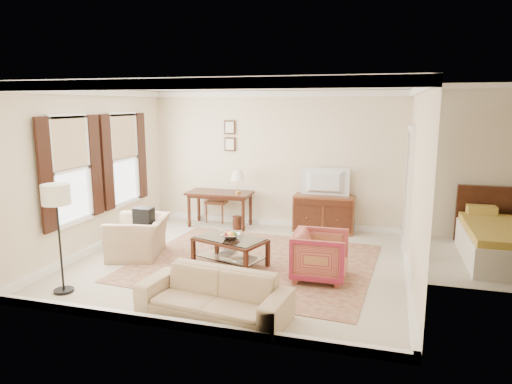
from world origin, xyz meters
The scene contains 20 objects.
room_shell centered at (0.00, 0.00, 2.47)m, with size 5.51×5.01×2.91m.
window_front centered at (-2.70, -0.70, 1.55)m, with size 0.12×1.56×1.80m, color #CCB284, non-canonical shape.
window_rear centered at (-2.70, 0.90, 1.55)m, with size 0.12×1.56×1.80m, color #CCB284, non-canonical shape.
doorway centered at (2.71, 1.50, 1.08)m, with size 0.10×1.12×2.25m, color white, non-canonical shape.
rug centered at (0.25, 0.00, 0.01)m, with size 3.86×3.31×0.01m, color maroon.
writing_desk centered at (-1.12, 2.05, 0.65)m, with size 1.38×0.69×0.76m.
desk_chair centered at (-1.32, 2.40, 0.53)m, with size 0.45×0.45×1.05m, color brown, non-canonical shape.
desk_lamp centered at (-0.70, 2.05, 1.01)m, with size 0.32×0.32×0.50m, color silver, non-canonical shape.
framed_prints centered at (-1.02, 2.47, 1.94)m, with size 0.25×0.04×0.68m, color #401E12, non-canonical shape.
sideboard centered at (1.11, 2.23, 0.38)m, with size 1.24×0.48×0.76m, color brown.
tv centered at (1.11, 2.21, 1.23)m, with size 0.94×0.54×0.12m, color black.
coffee_table centered at (-0.08, -0.26, 0.37)m, with size 1.29×1.00×0.48m.
fruit_bowl centered at (-0.06, -0.29, 0.53)m, with size 0.42×0.42×0.10m, color silver.
book_a centered at (-0.27, -0.11, 0.19)m, with size 0.28×0.04×0.38m, color brown.
book_b centered at (0.14, -0.32, 0.18)m, with size 0.28×0.03×0.38m, color brown.
striped_armchair centered at (1.42, -0.43, 0.41)m, with size 0.79×0.74×0.82m, color maroon.
club_armchair centered at (-1.78, -0.21, 0.46)m, with size 1.06×0.69×0.92m, color tan.
backpack centered at (-1.67, -0.21, 0.71)m, with size 0.32×0.22×0.40m, color black.
sofa centered at (0.31, -2.01, 0.37)m, with size 1.91×0.56×0.75m, color tan.
floor_lamp centered at (-2.00, -1.92, 1.30)m, with size 0.38×0.38×1.55m.
Camera 1 is at (2.30, -7.01, 2.62)m, focal length 32.00 mm.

